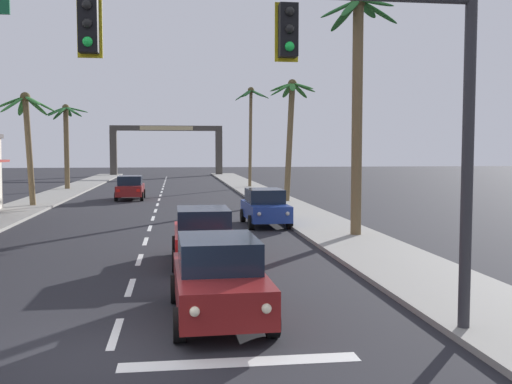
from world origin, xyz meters
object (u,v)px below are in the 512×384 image
traffic_signal_mast (294,66)px  town_gateway_arch (167,143)px  sedan_lead_at_stop_bar (219,277)px  palm_right_farthest (251,115)px  palm_right_third (291,118)px  sedan_oncoming_far (130,187)px  palm_right_second (358,84)px  palm_left_third (27,127)px  palm_left_farthest (66,132)px  sedan_third_in_queue (203,235)px  sedan_parked_nearest_kerb (265,207)px

traffic_signal_mast → town_gateway_arch: 72.06m
sedan_lead_at_stop_bar → palm_right_farthest: (6.02, 42.05, 5.84)m
traffic_signal_mast → palm_right_third: (5.40, 28.03, 0.61)m
sedan_oncoming_far → palm_right_farthest: 16.47m
palm_right_second → palm_left_third: bearing=137.1°
sedan_oncoming_far → palm_right_third: bearing=-21.0°
palm_right_farthest → palm_left_farthest: bearing=-176.4°
sedan_lead_at_stop_bar → palm_right_third: bearing=75.8°
sedan_oncoming_far → sedan_lead_at_stop_bar: bearing=-82.4°
sedan_lead_at_stop_bar → town_gateway_arch: (-2.03, 70.25, 3.57)m
palm_left_third → town_gateway_arch: 45.54m
traffic_signal_mast → palm_left_farthest: size_ratio=1.41×
palm_left_farthest → palm_right_farthest: bearing=3.6°
sedan_third_in_queue → sedan_parked_nearest_kerb: 9.36m
palm_left_third → palm_right_second: bearing=-42.9°
palm_right_farthest → traffic_signal_mast: bearing=-96.2°
palm_right_second → palm_right_farthest: palm_right_second is taller
palm_right_third → palm_right_second: bearing=-91.5°
sedan_third_in_queue → sedan_parked_nearest_kerb: size_ratio=1.00×
sedan_oncoming_far → town_gateway_arch: (2.00, 39.87, 3.57)m
sedan_lead_at_stop_bar → traffic_signal_mast: bearing=-54.7°
sedan_lead_at_stop_bar → palm_left_farthest: palm_left_farthest is taller
town_gateway_arch → palm_right_farthest: bearing=-74.1°
palm_right_third → palm_right_farthest: 15.81m
sedan_third_in_queue → sedan_parked_nearest_kerb: bearing=69.6°
sedan_lead_at_stop_bar → palm_right_second: (6.23, 10.54, 5.23)m
sedan_oncoming_far → sedan_parked_nearest_kerb: 17.00m
palm_left_farthest → sedan_oncoming_far: bearing=-60.0°
sedan_parked_nearest_kerb → palm_right_third: (3.39, 11.27, 4.73)m
sedan_parked_nearest_kerb → palm_left_third: 17.05m
sedan_parked_nearest_kerb → palm_left_farthest: (-13.44, 26.02, 4.21)m
palm_right_farthest → town_gateway_arch: 29.41m
sedan_oncoming_far → sedan_parked_nearest_kerb: same height
sedan_third_in_queue → palm_left_third: (-9.68, 19.11, 4.03)m
sedan_third_in_queue → palm_right_second: 9.22m
palm_left_farthest → traffic_signal_mast: bearing=-75.0°
palm_left_farthest → sedan_third_in_queue: bearing=-73.7°
sedan_third_in_queue → palm_right_farthest: bearing=80.4°
palm_left_farthest → town_gateway_arch: bearing=74.4°
palm_left_third → palm_left_farthest: 15.69m
sedan_oncoming_far → palm_right_third: 12.37m
sedan_oncoming_far → palm_left_third: 8.58m
traffic_signal_mast → palm_left_farthest: bearing=105.0°
sedan_oncoming_far → palm_left_third: size_ratio=0.64×
sedan_parked_nearest_kerb → town_gateway_arch: bearing=95.5°
palm_right_farthest → town_gateway_arch: size_ratio=0.61×
palm_left_farthest → sedan_parked_nearest_kerb: bearing=-62.7°
palm_left_third → palm_left_farthest: (-0.50, 15.68, 0.18)m
sedan_third_in_queue → palm_right_second: (6.25, 4.29, 5.23)m
palm_left_farthest → palm_right_farthest: (16.22, 1.01, 1.63)m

